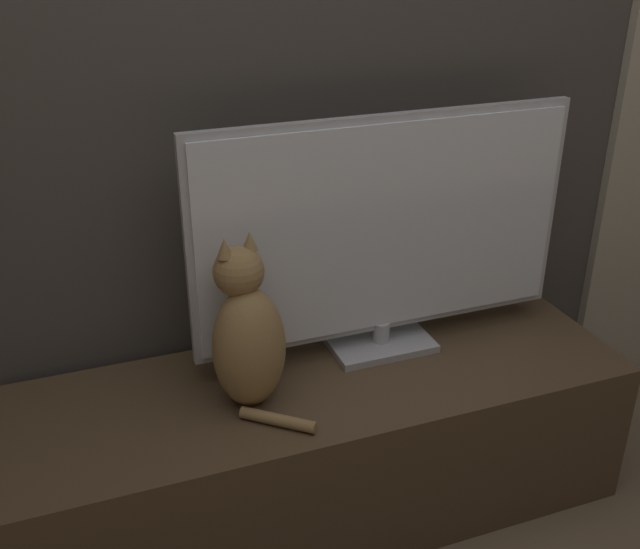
{
  "coord_description": "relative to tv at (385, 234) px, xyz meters",
  "views": [
    {
      "loc": [
        -0.56,
        -0.53,
        1.46
      ],
      "look_at": [
        -0.0,
        0.96,
        0.69
      ],
      "focal_mm": 42.0,
      "sensor_mm": 36.0,
      "label": 1
    }
  ],
  "objects": [
    {
      "name": "tv",
      "position": [
        0.0,
        0.0,
        0.0
      ],
      "size": [
        0.99,
        0.16,
        0.63
      ],
      "color": "#B7B7BC",
      "rests_on": "tv_stand"
    },
    {
      "name": "cat",
      "position": [
        -0.39,
        -0.12,
        -0.15
      ],
      "size": [
        0.21,
        0.28,
        0.42
      ],
      "rotation": [
        0.0,
        0.0,
        0.28
      ],
      "color": "#997547",
      "rests_on": "tv_stand"
    },
    {
      "name": "tv_stand",
      "position": [
        -0.19,
        -0.09,
        -0.53
      ],
      "size": [
        1.53,
        0.5,
        0.41
      ],
      "color": "brown",
      "rests_on": "ground_plane"
    }
  ]
}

